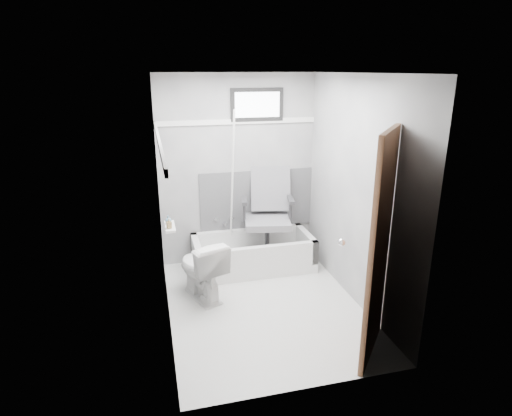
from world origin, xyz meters
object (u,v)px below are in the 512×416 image
object	(u,v)px
office_chair	(267,215)
soap_bottle_b	(168,219)
bathtub	(253,253)
toilet	(201,269)
soap_bottle_a	(169,223)
door	(428,261)

from	to	relation	value
office_chair	soap_bottle_b	bearing A→B (deg)	-141.91
bathtub	toilet	distance (m)	0.94
soap_bottle_b	bathtub	bearing A→B (deg)	29.95
soap_bottle_b	toilet	bearing A→B (deg)	5.51
bathtub	soap_bottle_b	distance (m)	1.42
office_chair	soap_bottle_b	distance (m)	1.41
toilet	soap_bottle_a	xyz separation A→B (m)	(-0.32, -0.17, 0.62)
office_chair	toilet	size ratio (longest dim) A/B	1.64
office_chair	toilet	distance (m)	1.15
bathtub	soap_bottle_a	world-z (taller)	soap_bottle_a
office_chair	door	bearing A→B (deg)	-61.74
toilet	door	distance (m)	2.38
office_chair	soap_bottle_a	world-z (taller)	office_chair
toilet	soap_bottle_a	distance (m)	0.72
door	soap_bottle_b	size ratio (longest dim) A/B	23.97
office_chair	toilet	world-z (taller)	office_chair
soap_bottle_a	soap_bottle_b	xyz separation A→B (m)	(0.00, 0.14, -0.01)
soap_bottle_a	soap_bottle_b	distance (m)	0.14
bathtub	office_chair	xyz separation A→B (m)	(0.19, 0.02, 0.48)
soap_bottle_b	office_chair	bearing A→B (deg)	26.81
bathtub	door	world-z (taller)	door
bathtub	soap_bottle_a	size ratio (longest dim) A/B	15.23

